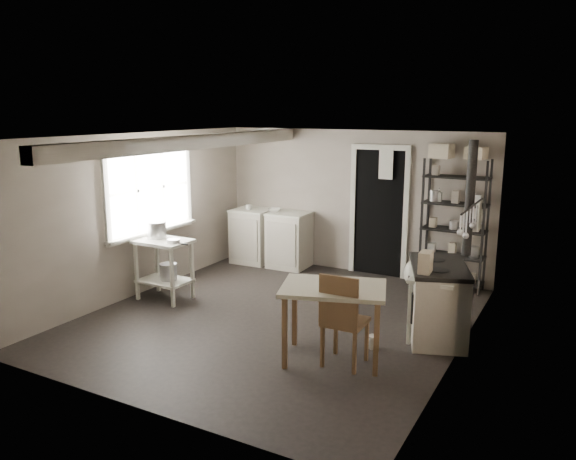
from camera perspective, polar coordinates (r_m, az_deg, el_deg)
The scene contains 31 objects.
floor at distance 7.26m, azimuth -1.15°, elevation -8.96°, with size 5.00×5.00×0.00m, color black.
ceiling at distance 6.77m, azimuth -1.23°, elevation 9.49°, with size 5.00×5.00×0.00m, color beige.
wall_back at distance 9.14m, azimuth 6.63°, elevation 2.87°, with size 4.50×0.02×2.30m, color #9F9487.
wall_front at distance 4.99m, azimuth -15.68°, elevation -5.43°, with size 4.50×0.02×2.30m, color #9F9487.
wall_left at distance 8.26m, azimuth -14.87°, elevation 1.54°, with size 0.02×5.00×2.30m, color #9F9487.
wall_right at distance 6.15m, azimuth 17.33°, elevation -2.19°, with size 0.02×5.00×2.30m, color #9F9487.
window at distance 8.33m, azimuth -13.91°, elevation 4.12°, with size 0.12×1.76×1.28m, color silver, non-canonical shape.
doorway at distance 8.98m, azimuth 9.19°, elevation 1.66°, with size 0.96×0.10×2.08m, color silver, non-canonical shape.
ceiling_beam at distance 7.45m, azimuth -9.36°, elevation 8.81°, with size 0.18×5.00×0.18m, color silver, non-canonical shape.
wallpaper_panel at distance 6.16m, azimuth 17.23°, elevation -2.18°, with size 0.01×5.00×2.30m, color beige, non-canonical shape.
utensil_rail at distance 6.66m, azimuth 18.08°, elevation 2.35°, with size 0.06×1.20×0.44m, color #ACACAE, non-canonical shape.
prep_table at distance 8.04m, azimuth -12.44°, elevation -4.12°, with size 0.75×0.53×0.85m, color silver, non-canonical shape.
stockpot at distance 8.04m, azimuth -13.22°, elevation -0.18°, with size 0.27×0.27×0.29m, color #ACACAE.
saucepan at distance 7.74m, azimuth -11.54°, elevation -1.28°, with size 0.18×0.18×0.10m, color #ACACAE.
bucket at distance 8.02m, azimuth -12.05°, elevation -4.26°, with size 0.24×0.24×0.26m, color #ACACAE.
base_cabinets at distance 9.58m, azimuth -1.76°, elevation -0.82°, with size 1.42×0.61×0.93m, color beige, non-canonical shape.
mixing_bowl at distance 9.42m, azimuth -1.39°, elevation 2.03°, with size 0.29×0.29×0.07m, color silver.
counter_cup at distance 9.58m, azimuth -4.01°, elevation 2.24°, with size 0.12×0.12×0.09m, color silver.
shelf_rack at distance 8.52m, azimuth 16.50°, elevation 0.39°, with size 0.91×0.36×1.93m, color black, non-canonical shape.
shelf_jar at distance 8.51m, azimuth 15.05°, elevation 3.35°, with size 0.09×0.09×0.20m, color silver.
storage_box_a at distance 8.39m, azimuth 15.34°, elevation 7.61°, with size 0.30×0.26×0.20m, color beige.
storage_box_b at distance 8.36m, azimuth 18.55°, elevation 7.26°, with size 0.26×0.25×0.17m, color beige.
stove at distance 6.80m, azimuth 14.91°, elevation -6.92°, with size 0.61×1.11×0.87m, color beige, non-canonical shape.
stovepipe at distance 6.94m, azimuth 18.00°, elevation 3.07°, with size 0.12×0.12×1.54m, color black, non-canonical shape.
side_ledge at distance 6.45m, azimuth 14.33°, elevation -8.06°, with size 0.52×0.28×0.80m, color silver, non-canonical shape.
oats_box at distance 6.27m, azimuth 13.82°, elevation -3.03°, with size 0.13×0.21×0.31m, color beige.
work_table at distance 6.03m, azimuth 4.58°, elevation -9.66°, with size 1.07×0.75×0.82m, color #BDB9A1, non-canonical shape.
table_cup at distance 5.74m, azimuth 6.37°, elevation -6.30°, with size 0.10×0.10×0.09m, color silver.
chair at distance 5.90m, azimuth 5.85°, elevation -9.08°, with size 0.42×0.44×1.01m, color brown, non-canonical shape.
flour_sack at distance 8.60m, azimuth 12.86°, elevation -4.18°, with size 0.36×0.31×0.43m, color silver.
floor_crock at distance 6.46m, azimuth 8.67°, elevation -11.15°, with size 0.12×0.12×0.15m, color silver.
Camera 1 is at (3.37, -5.87, 2.62)m, focal length 35.00 mm.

